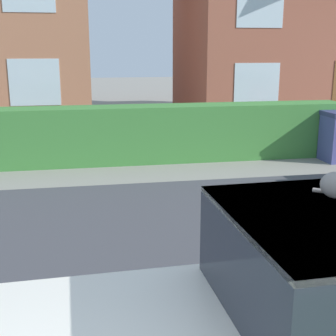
{
  "coord_description": "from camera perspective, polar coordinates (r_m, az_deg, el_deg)",
  "views": [
    {
      "loc": [
        0.05,
        -0.42,
        2.49
      ],
      "look_at": [
        1.05,
        5.07,
        1.05
      ],
      "focal_mm": 50.0,
      "sensor_mm": 36.0,
      "label": 1
    }
  ],
  "objects": [
    {
      "name": "road_strip",
      "position": [
        5.57,
        -9.93,
        -12.28
      ],
      "size": [
        28.0,
        6.86,
        0.01
      ],
      "primitive_type": "cube",
      "color": "#424247",
      "rests_on": "ground"
    },
    {
      "name": "police_car",
      "position": [
        3.52,
        18.62,
        -17.55
      ],
      "size": [
        4.26,
        1.85,
        1.56
      ],
      "rotation": [
        0.0,
        0.0,
        3.17
      ],
      "color": "black",
      "rests_on": "road_strip"
    },
    {
      "name": "house_right",
      "position": [
        17.54,
        13.91,
        17.66
      ],
      "size": [
        7.16,
        5.56,
        7.01
      ],
      "color": "#93513D",
      "rests_on": "ground"
    },
    {
      "name": "garden_hedge",
      "position": [
        10.46,
        -2.2,
        4.2
      ],
      "size": [
        8.98,
        0.81,
        1.25
      ],
      "primitive_type": "cube",
      "color": "#3D7F38",
      "rests_on": "ground"
    }
  ]
}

